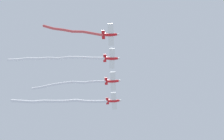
{
  "coord_description": "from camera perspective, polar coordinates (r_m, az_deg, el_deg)",
  "views": [
    {
      "loc": [
        30.63,
        -32.81,
        2.51
      ],
      "look_at": [
        0.26,
        -0.35,
        76.41
      ],
      "focal_mm": 49.18,
      "sensor_mm": 36.0,
      "label": 1
    }
  ],
  "objects": [
    {
      "name": "airplane_slot",
      "position": [
        92.47,
        0.35,
        -5.76
      ],
      "size": [
        5.23,
        5.85,
        1.61
      ],
      "rotation": [
        0.0,
        0.0,
        0.69
      ],
      "color": "red"
    },
    {
      "name": "airplane_right_wing",
      "position": [
        88.05,
        0.17,
        -2.08
      ],
      "size": [
        5.29,
        5.76,
        1.61
      ],
      "rotation": [
        0.0,
        0.0,
        0.72
      ],
      "color": "red"
    },
    {
      "name": "smoke_trail_lead",
      "position": [
        81.91,
        -7.3,
        7.23
      ],
      "size": [
        10.45,
        12.61,
        2.04
      ],
      "color": "#DB4C4C"
    },
    {
      "name": "smoke_trail_slot",
      "position": [
        93.29,
        -9.72,
        -5.76
      ],
      "size": [
        20.39,
        20.75,
        2.28
      ],
      "color": "white"
    },
    {
      "name": "smoke_trail_left_wing",
      "position": [
        88.47,
        -10.66,
        2.1
      ],
      "size": [
        23.2,
        17.76,
        5.11
      ],
      "color": "white"
    },
    {
      "name": "smoke_trail_right_wing",
      "position": [
        89.18,
        -8.17,
        -2.57
      ],
      "size": [
        17.89,
        13.27,
        1.21
      ],
      "color": "white"
    },
    {
      "name": "airplane_left_wing",
      "position": [
        84.56,
        -0.03,
        2.17
      ],
      "size": [
        5.49,
        5.58,
        1.61
      ],
      "rotation": [
        0.0,
        0.0,
        0.77
      ],
      "color": "red"
    },
    {
      "name": "airplane_lead",
      "position": [
        81.02,
        -0.24,
        6.59
      ],
      "size": [
        5.27,
        5.77,
        1.61
      ],
      "rotation": [
        0.0,
        0.0,
        0.71
      ],
      "color": "red"
    }
  ]
}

